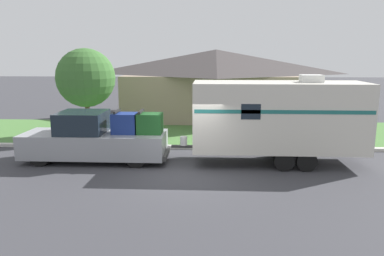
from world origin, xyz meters
TOP-DOWN VIEW (x-y plane):
  - ground_plane at (0.00, 0.00)m, footprint 120.00×120.00m
  - curb_strip at (0.00, 3.75)m, footprint 80.00×0.30m
  - lawn_strip at (0.00, 7.40)m, footprint 80.00×7.00m
  - house_across_street at (1.13, 13.04)m, footprint 12.77×7.96m
  - pickup_truck at (-3.79, 1.57)m, footprint 5.82×1.97m
  - travel_trailer at (3.44, 1.57)m, footprint 7.48×2.24m
  - mailbox at (3.24, 4.59)m, footprint 0.48×0.20m
  - tree_in_yard at (-5.70, 6.29)m, footprint 3.04×3.04m

SIDE VIEW (x-z plane):
  - ground_plane at x=0.00m, z-range 0.00..0.00m
  - lawn_strip at x=0.00m, z-range 0.00..0.03m
  - curb_strip at x=0.00m, z-range 0.00..0.14m
  - pickup_truck at x=-3.79m, z-range -0.12..1.96m
  - mailbox at x=3.24m, z-range 0.35..1.63m
  - travel_trailer at x=3.44m, z-range 0.14..3.64m
  - house_across_street at x=1.13m, z-range 0.08..4.68m
  - tree_in_yard at x=-5.70m, z-range 0.77..5.36m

